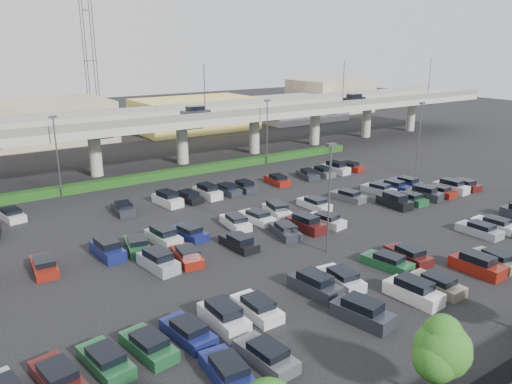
% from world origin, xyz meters
% --- Properties ---
extents(ground, '(280.00, 280.00, 0.00)m').
position_xyz_m(ground, '(0.00, 0.00, 0.00)').
color(ground, black).
extents(overpass, '(150.00, 13.00, 15.80)m').
position_xyz_m(overpass, '(-0.17, 31.98, 6.97)').
color(overpass, '#9B9C94').
rests_on(overpass, ground).
extents(hedge, '(66.00, 1.60, 1.10)m').
position_xyz_m(hedge, '(0.00, 25.00, 0.55)').
color(hedge, '#113B12').
rests_on(hedge, ground).
extents(parked_cars, '(62.88, 41.66, 1.67)m').
position_xyz_m(parked_cars, '(-1.39, -3.59, 0.62)').
color(parked_cars, black).
rests_on(parked_cars, ground).
extents(light_poles, '(66.90, 48.38, 10.30)m').
position_xyz_m(light_poles, '(-4.13, 2.00, 6.24)').
color(light_poles, '#454449').
rests_on(light_poles, ground).
extents(distant_buildings, '(138.00, 24.00, 9.00)m').
position_xyz_m(distant_buildings, '(12.38, 61.81, 3.74)').
color(distant_buildings, gray).
rests_on(distant_buildings, ground).
extents(comm_tower, '(2.40, 2.40, 30.00)m').
position_xyz_m(comm_tower, '(4.00, 74.00, 15.61)').
color(comm_tower, '#454449').
rests_on(comm_tower, ground).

